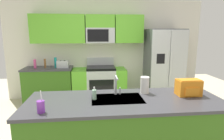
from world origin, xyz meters
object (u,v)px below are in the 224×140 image
Objects in this scene: soap_dispenser at (94,94)px; backpack at (189,87)px; pepper_mill at (45,63)px; refrigerator at (164,65)px; drink_cup_purple at (41,107)px; toaster at (63,64)px; sink_faucet at (116,84)px; paper_towel_roll at (145,85)px; bottle_pink at (35,64)px; bottle_teal at (56,63)px; range_oven at (100,84)px.

soap_dispenser is 1.32m from backpack.
soap_dispenser is (1.20, -2.39, -0.04)m from pepper_mill.
refrigerator is 3.61m from drink_cup_purple.
drink_cup_purple is 0.80× the size of backpack.
toaster is at bearing -6.53° from pepper_mill.
drink_cup_purple is (0.17, -2.70, -0.02)m from toaster.
sink_faucet reaches higher than paper_towel_roll.
drink_cup_purple is at bearing -132.08° from refrigerator.
refrigerator is 3.26m from bottle_pink.
paper_towel_roll is (1.32, 0.55, 0.05)m from drink_cup_purple.
soap_dispenser is at bearing -68.52° from bottle_teal.
backpack is (2.75, -2.33, 0.01)m from bottle_pink.
bottle_teal is at bearing 178.68° from refrigerator.
refrigerator reaches higher than drink_cup_purple.
soap_dispenser is (-0.31, -0.14, -0.10)m from sink_faucet.
bottle_pink is 3.60m from backpack.
sink_faucet is (-1.52, -2.18, 0.14)m from refrigerator.
bottle_pink is 0.90× the size of paper_towel_roll.
backpack is at bearing -14.97° from paper_towel_roll.
range_oven is 1.68m from bottle_pink.
pepper_mill is at bearing 116.58° from soap_dispenser.
drink_cup_purple is 1.06× the size of paper_towel_roll.
toaster is at bearing -13.93° from bottle_teal.
bottle_pink is 2.83m from sink_faucet.
soap_dispenser is at bearing 31.20° from drink_cup_purple.
toaster is at bearing 132.01° from backpack.
soap_dispenser is at bearing -128.25° from refrigerator.
range_oven is 6.03× the size of pepper_mill.
drink_cup_purple is 1.43m from paper_towel_roll.
soap_dispenser is (0.76, -2.34, -0.02)m from toaster.
refrigerator reaches higher than bottle_pink.
pepper_mill is at bearing -179.89° from range_oven.
backpack is (2.07, -2.30, 0.03)m from toaster.
bottle_pink is 0.84× the size of drink_cup_purple.
sink_faucet is 1.01m from backpack.
pepper_mill is at bearing 102.48° from drink_cup_purple.
toaster is at bearing -2.44° from bottle_pink.
toaster is at bearing -176.70° from range_oven.
paper_towel_roll is at bearing -117.35° from refrigerator.
paper_towel_roll reaches higher than soap_dispenser.
bottle_pink is 2.85m from drink_cup_purple.
paper_towel_roll is (-1.10, -2.13, 0.09)m from refrigerator.
bottle_teal is 1.51× the size of soap_dispenser.
toaster is 1.30× the size of bottle_pink.
backpack is (2.51, -2.35, 0.00)m from pepper_mill.
soap_dispenser is (-0.15, -2.39, 0.53)m from range_oven.
toaster is 1.24× the size of pepper_mill.
refrigerator reaches higher than pepper_mill.
bottle_teal reaches higher than bottle_pink.
refrigerator reaches higher than sink_faucet.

